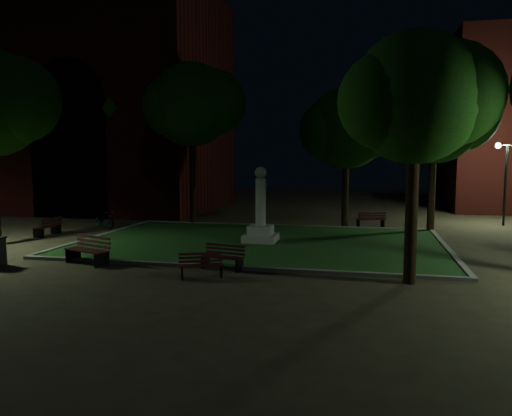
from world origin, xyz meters
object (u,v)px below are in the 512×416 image
(bench_near_left, at_px, (201,266))
(bench_far_side, at_px, (371,220))
(monument, at_px, (261,221))
(bench_west_near, at_px, (89,251))
(bench_near_right, at_px, (223,258))
(bench_left_side, at_px, (49,227))
(bicycle, at_px, (104,220))

(bench_near_left, xyz_separation_m, bench_far_side, (5.19, 12.23, 0.03))
(monument, relative_size, bench_west_near, 1.73)
(bench_near_left, distance_m, bench_near_right, 1.30)
(bench_left_side, distance_m, bicycle, 3.25)
(monument, relative_size, bench_near_right, 2.08)
(bench_west_near, bearing_deg, bench_left_side, 156.10)
(bench_near_left, relative_size, bench_west_near, 0.78)
(bench_west_near, relative_size, bicycle, 1.16)
(bicycle, bearing_deg, bench_near_left, -112.38)
(bench_left_side, bearing_deg, bench_west_near, 43.48)
(bench_far_side, height_order, bicycle, bicycle)
(bench_left_side, height_order, bench_far_side, bench_left_side)
(monument, distance_m, bench_near_left, 6.41)
(monument, distance_m, bench_near_right, 5.14)
(bench_near_left, bearing_deg, bench_far_side, 43.49)
(bench_left_side, bearing_deg, monument, 89.29)
(monument, bearing_deg, bench_west_near, -133.09)
(bench_near_right, xyz_separation_m, bench_left_side, (-9.98, 4.93, 0.03))
(monument, xyz_separation_m, bench_near_right, (-0.19, -5.10, -0.58))
(bench_near_left, relative_size, bench_far_side, 0.91)
(bench_near_right, relative_size, bicycle, 0.97)
(bench_near_left, height_order, bicycle, bicycle)
(bench_near_left, distance_m, bench_west_near, 4.58)
(bench_left_side, bearing_deg, bench_near_left, 55.67)
(bench_far_side, bearing_deg, bench_left_side, 5.10)
(bench_west_near, bearing_deg, bicycle, 137.04)
(bench_near_right, height_order, bicycle, bicycle)
(monument, distance_m, bench_far_side, 7.52)
(bench_west_near, distance_m, bench_far_side, 14.79)
(bench_west_near, height_order, bicycle, bench_west_near)
(bicycle, bearing_deg, bench_near_right, -107.09)
(bicycle, bearing_deg, bench_far_side, -52.53)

